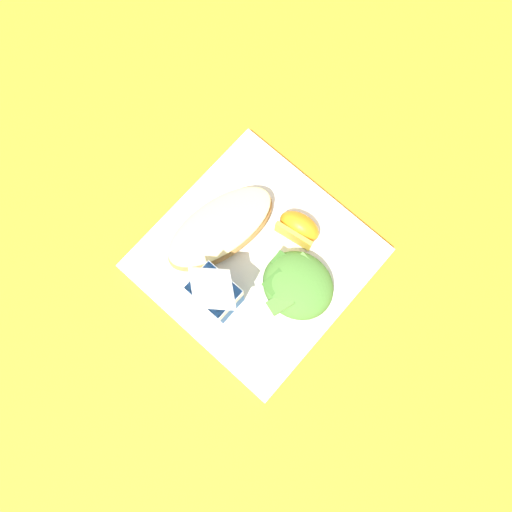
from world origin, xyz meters
name	(u,v)px	position (x,y,z in m)	size (l,w,h in m)	color
ground	(256,260)	(0.00, 0.00, 0.00)	(3.00, 3.00, 0.00)	orange
white_plate	(256,259)	(0.00, 0.00, 0.01)	(0.28, 0.28, 0.02)	white
cheesy_pizza_bread	(220,229)	(0.06, 0.01, 0.03)	(0.11, 0.18, 0.04)	#B77F42
green_salad_pile	(298,285)	(-0.07, -0.01, 0.04)	(0.10, 0.10, 0.04)	#4C8433
milk_carton	(214,292)	(0.00, 0.08, 0.08)	(0.06, 0.04, 0.11)	#23569E
orange_wedge_front	(299,228)	(-0.02, -0.07, 0.04)	(0.07, 0.05, 0.04)	orange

